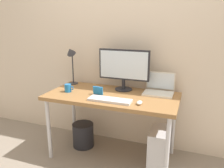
% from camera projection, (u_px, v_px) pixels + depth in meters
% --- Properties ---
extents(ground_plane, '(6.00, 6.00, 0.00)m').
position_uv_depth(ground_plane, '(112.00, 155.00, 2.71)').
color(ground_plane, gray).
extents(back_wall, '(4.40, 0.04, 2.60)m').
position_uv_depth(back_wall, '(124.00, 41.00, 2.72)').
color(back_wall, beige).
rests_on(back_wall, ground_plane).
extents(desk, '(1.43, 0.69, 0.75)m').
position_uv_depth(desk, '(112.00, 100.00, 2.52)').
color(desk, olive).
rests_on(desk, ground_plane).
extents(monitor, '(0.59, 0.20, 0.47)m').
position_uv_depth(monitor, '(124.00, 67.00, 2.60)').
color(monitor, '#232328').
rests_on(monitor, desk).
extents(laptop, '(0.32, 0.26, 0.23)m').
position_uv_depth(laptop, '(159.00, 88.00, 2.53)').
color(laptop, silver).
rests_on(laptop, desk).
extents(desk_lamp, '(0.11, 0.16, 0.49)m').
position_uv_depth(desk_lamp, '(71.00, 57.00, 2.80)').
color(desk_lamp, '#333338').
rests_on(desk_lamp, desk).
extents(keyboard, '(0.44, 0.14, 0.02)m').
position_uv_depth(keyboard, '(110.00, 100.00, 2.30)').
color(keyboard, silver).
rests_on(keyboard, desk).
extents(mouse, '(0.06, 0.09, 0.03)m').
position_uv_depth(mouse, '(139.00, 103.00, 2.21)').
color(mouse, silver).
rests_on(mouse, desk).
extents(coffee_mug, '(0.11, 0.08, 0.09)m').
position_uv_depth(coffee_mug, '(68.00, 88.00, 2.59)').
color(coffee_mug, '#1E72BF').
rests_on(coffee_mug, desk).
extents(photo_frame, '(0.11, 0.03, 0.09)m').
position_uv_depth(photo_frame, '(98.00, 90.00, 2.48)').
color(photo_frame, '#1E72BF').
rests_on(photo_frame, desk).
extents(computer_tower, '(0.18, 0.36, 0.42)m').
position_uv_depth(computer_tower, '(158.00, 147.00, 2.47)').
color(computer_tower, silver).
rests_on(computer_tower, ground_plane).
extents(wastebasket, '(0.26, 0.26, 0.30)m').
position_uv_depth(wastebasket, '(83.00, 135.00, 2.87)').
color(wastebasket, '#232328').
rests_on(wastebasket, ground_plane).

